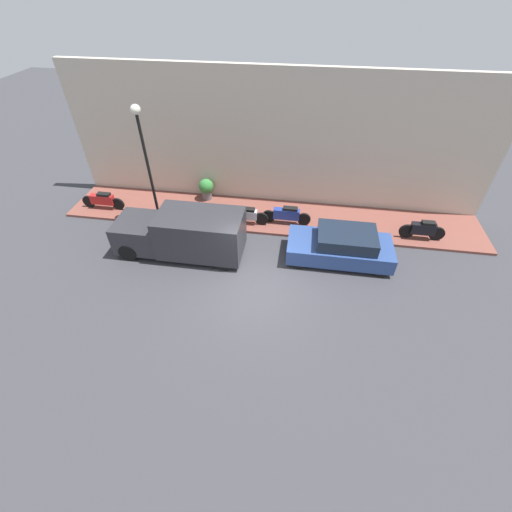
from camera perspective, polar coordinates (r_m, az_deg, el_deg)
ground_plane at (r=12.53m, az=-0.24°, el=-5.56°), size 60.00×60.00×0.00m
sidewalk at (r=16.06m, az=2.35°, el=6.68°), size 2.78×18.87×0.12m
building_facade at (r=16.01m, az=3.34°, el=18.61°), size 0.30×18.87×6.05m
parked_car at (r=13.75m, az=13.98°, el=1.61°), size 1.80×4.04×1.33m
delivery_van at (r=13.82m, az=-12.25°, el=3.76°), size 1.86×5.06×1.85m
motorcycle_red at (r=17.81m, az=-24.18°, el=8.52°), size 0.30×2.06×0.81m
motorcycle_black at (r=15.92m, az=26.07°, el=3.98°), size 0.30×1.84×0.87m
motorcycle_blue at (r=15.29m, az=5.14°, el=6.89°), size 0.30×2.16×0.83m
scooter_silver at (r=15.26m, az=-1.95°, el=6.88°), size 0.30×2.16×0.79m
streetlamp at (r=14.76m, az=-18.24°, el=17.04°), size 0.38×0.38×5.03m
potted_plant at (r=17.12m, az=-8.29°, el=11.18°), size 0.71×0.71×1.04m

